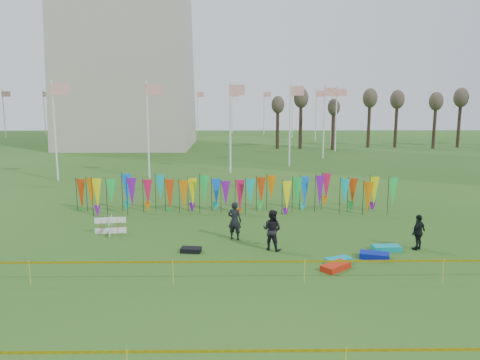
{
  "coord_description": "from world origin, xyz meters",
  "views": [
    {
      "loc": [
        0.3,
        -17.63,
        6.59
      ],
      "look_at": [
        0.62,
        6.0,
        2.45
      ],
      "focal_mm": 35.0,
      "sensor_mm": 36.0,
      "label": 1
    }
  ],
  "objects_px": {
    "kite_bag_teal": "(386,248)",
    "box_kite": "(111,225)",
    "person_mid": "(272,230)",
    "kite_bag_red": "(336,267)",
    "kite_bag_turquoise": "(339,261)",
    "kite_bag_blue": "(374,256)",
    "kite_bag_black": "(191,250)",
    "person_right": "(418,232)",
    "person_left": "(235,221)"
  },
  "relations": [
    {
      "from": "person_mid",
      "to": "kite_bag_turquoise",
      "type": "bearing_deg",
      "value": 174.93
    },
    {
      "from": "kite_bag_turquoise",
      "to": "person_right",
      "type": "bearing_deg",
      "value": 23.17
    },
    {
      "from": "kite_bag_red",
      "to": "kite_bag_teal",
      "type": "distance_m",
      "value": 3.53
    },
    {
      "from": "person_left",
      "to": "kite_bag_blue",
      "type": "xyz_separation_m",
      "value": [
        5.82,
        -2.8,
        -0.78
      ]
    },
    {
      "from": "person_right",
      "to": "kite_bag_red",
      "type": "bearing_deg",
      "value": -8.59
    },
    {
      "from": "person_right",
      "to": "kite_bag_blue",
      "type": "xyz_separation_m",
      "value": [
        -2.25,
        -1.13,
        -0.67
      ]
    },
    {
      "from": "person_mid",
      "to": "box_kite",
      "type": "bearing_deg",
      "value": 10.78
    },
    {
      "from": "person_left",
      "to": "kite_bag_teal",
      "type": "relative_size",
      "value": 1.51
    },
    {
      "from": "person_left",
      "to": "kite_bag_turquoise",
      "type": "bearing_deg",
      "value": 158.84
    },
    {
      "from": "box_kite",
      "to": "person_mid",
      "type": "relative_size",
      "value": 0.47
    },
    {
      "from": "kite_bag_black",
      "to": "box_kite",
      "type": "bearing_deg",
      "value": 146.02
    },
    {
      "from": "kite_bag_blue",
      "to": "kite_bag_teal",
      "type": "height_order",
      "value": "kite_bag_blue"
    },
    {
      "from": "person_right",
      "to": "kite_bag_red",
      "type": "height_order",
      "value": "person_right"
    },
    {
      "from": "box_kite",
      "to": "person_left",
      "type": "relative_size",
      "value": 0.47
    },
    {
      "from": "kite_bag_turquoise",
      "to": "kite_bag_black",
      "type": "relative_size",
      "value": 1.22
    },
    {
      "from": "person_left",
      "to": "person_right",
      "type": "bearing_deg",
      "value": -174.54
    },
    {
      "from": "kite_bag_red",
      "to": "kite_bag_black",
      "type": "height_order",
      "value": "kite_bag_red"
    },
    {
      "from": "person_left",
      "to": "person_mid",
      "type": "bearing_deg",
      "value": 153.1
    },
    {
      "from": "kite_bag_blue",
      "to": "kite_bag_black",
      "type": "relative_size",
      "value": 1.37
    },
    {
      "from": "kite_bag_turquoise",
      "to": "kite_bag_blue",
      "type": "height_order",
      "value": "kite_bag_blue"
    },
    {
      "from": "kite_bag_turquoise",
      "to": "kite_bag_blue",
      "type": "bearing_deg",
      "value": 18.0
    },
    {
      "from": "box_kite",
      "to": "kite_bag_red",
      "type": "distance_m",
      "value": 11.22
    },
    {
      "from": "person_mid",
      "to": "person_right",
      "type": "xyz_separation_m",
      "value": [
        6.44,
        -0.09,
        -0.11
      ]
    },
    {
      "from": "box_kite",
      "to": "kite_bag_black",
      "type": "relative_size",
      "value": 0.98
    },
    {
      "from": "kite_bag_teal",
      "to": "person_mid",
      "type": "bearing_deg",
      "value": 177.74
    },
    {
      "from": "kite_bag_teal",
      "to": "box_kite",
      "type": "bearing_deg",
      "value": 167.85
    },
    {
      "from": "kite_bag_black",
      "to": "kite_bag_teal",
      "type": "distance_m",
      "value": 8.56
    },
    {
      "from": "person_left",
      "to": "kite_bag_red",
      "type": "relative_size",
      "value": 1.44
    },
    {
      "from": "person_mid",
      "to": "kite_bag_black",
      "type": "distance_m",
      "value": 3.64
    },
    {
      "from": "kite_bag_red",
      "to": "kite_bag_black",
      "type": "distance_m",
      "value": 6.23
    },
    {
      "from": "box_kite",
      "to": "kite_bag_red",
      "type": "height_order",
      "value": "box_kite"
    },
    {
      "from": "person_mid",
      "to": "kite_bag_blue",
      "type": "relative_size",
      "value": 1.52
    },
    {
      "from": "box_kite",
      "to": "kite_bag_turquoise",
      "type": "xyz_separation_m",
      "value": [
        10.32,
        -4.29,
        -0.32
      ]
    },
    {
      "from": "person_right",
      "to": "person_mid",
      "type": "bearing_deg",
      "value": -39.11
    },
    {
      "from": "person_right",
      "to": "kite_bag_red",
      "type": "distance_m",
      "value": 4.81
    },
    {
      "from": "person_left",
      "to": "kite_bag_teal",
      "type": "xyz_separation_m",
      "value": [
        6.66,
        -1.78,
        -0.79
      ]
    },
    {
      "from": "person_mid",
      "to": "kite_bag_teal",
      "type": "distance_m",
      "value": 5.09
    },
    {
      "from": "person_mid",
      "to": "kite_bag_turquoise",
      "type": "xyz_separation_m",
      "value": [
        2.57,
        -1.74,
        -0.8
      ]
    },
    {
      "from": "kite_bag_blue",
      "to": "kite_bag_black",
      "type": "height_order",
      "value": "kite_bag_blue"
    },
    {
      "from": "kite_bag_blue",
      "to": "kite_bag_teal",
      "type": "relative_size",
      "value": 0.99
    },
    {
      "from": "person_mid",
      "to": "kite_bag_turquoise",
      "type": "relative_size",
      "value": 1.71
    },
    {
      "from": "person_mid",
      "to": "kite_bag_teal",
      "type": "height_order",
      "value": "person_mid"
    },
    {
      "from": "kite_bag_red",
      "to": "person_mid",
      "type": "bearing_deg",
      "value": 133.23
    },
    {
      "from": "kite_bag_turquoise",
      "to": "person_mid",
      "type": "bearing_deg",
      "value": 145.92
    },
    {
      "from": "kite_bag_blue",
      "to": "person_mid",
      "type": "bearing_deg",
      "value": 163.8
    },
    {
      "from": "box_kite",
      "to": "kite_bag_teal",
      "type": "xyz_separation_m",
      "value": [
        12.76,
        -2.75,
        -0.31
      ]
    },
    {
      "from": "person_left",
      "to": "kite_bag_turquoise",
      "type": "height_order",
      "value": "person_left"
    },
    {
      "from": "kite_bag_turquoise",
      "to": "kite_bag_teal",
      "type": "height_order",
      "value": "kite_bag_teal"
    },
    {
      "from": "kite_bag_turquoise",
      "to": "kite_bag_blue",
      "type": "xyz_separation_m",
      "value": [
        1.61,
        0.52,
        0.02
      ]
    },
    {
      "from": "kite_bag_blue",
      "to": "kite_bag_red",
      "type": "xyz_separation_m",
      "value": [
        -1.88,
        -1.23,
        -0.01
      ]
    }
  ]
}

